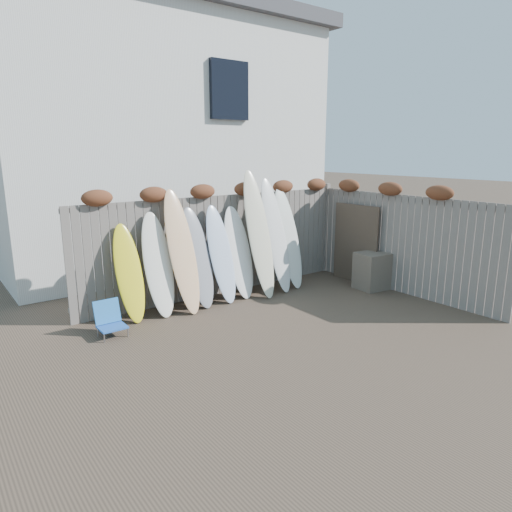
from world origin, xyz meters
TOP-DOWN VIEW (x-y plane):
  - ground at (0.00, 0.00)m, footprint 80.00×80.00m
  - back_fence at (0.06, 2.39)m, footprint 6.05×0.28m
  - right_fence at (2.99, 0.25)m, footprint 0.28×4.40m
  - house at (0.50, 6.50)m, footprint 8.50×5.50m
  - beach_chair at (-2.59, 1.62)m, footprint 0.41×0.44m
  - wooden_crate at (2.73, 0.73)m, footprint 0.71×0.62m
  - lattice_panel at (2.84, 1.33)m, footprint 0.11×1.14m
  - surfboard_0 at (-2.06, 2.05)m, footprint 0.47×0.61m
  - surfboard_1 at (-1.54, 2.01)m, footprint 0.54×0.67m
  - surfboard_2 at (-1.10, 1.93)m, footprint 0.57×0.81m
  - surfboard_3 at (-0.75, 2.00)m, footprint 0.58×0.70m
  - surfboard_4 at (-0.25, 1.98)m, footprint 0.56×0.70m
  - surfboard_5 at (0.18, 2.01)m, footprint 0.55×0.65m
  - surfboard_6 at (0.58, 1.87)m, footprint 0.54×0.90m
  - surfboard_7 at (1.06, 1.93)m, footprint 0.51×0.82m
  - surfboard_8 at (1.44, 1.98)m, footprint 0.54×0.75m

SIDE VIEW (x-z plane):
  - ground at x=0.00m, z-range 0.00..0.00m
  - beach_chair at x=-2.59m, z-range -0.02..0.53m
  - wooden_crate at x=2.73m, z-range 0.00..0.77m
  - surfboard_0 at x=-2.06m, z-range 0.00..1.66m
  - lattice_panel at x=2.84m, z-range 0.00..1.72m
  - surfboard_5 at x=0.18m, z-range 0.00..1.80m
  - surfboard_1 at x=-1.54m, z-range 0.00..1.82m
  - surfboard_3 at x=-0.75m, z-range 0.00..1.85m
  - surfboard_4 at x=-0.25m, z-range 0.00..1.85m
  - surfboard_8 at x=1.44m, z-range 0.00..2.11m
  - surfboard_2 at x=-1.10m, z-range 0.00..2.20m
  - right_fence at x=2.99m, z-range 0.02..2.26m
  - surfboard_7 at x=1.06m, z-range 0.00..2.32m
  - back_fence at x=0.06m, z-range 0.06..2.30m
  - surfboard_6 at x=0.58m, z-range 0.00..2.49m
  - house at x=0.50m, z-range 0.04..6.36m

